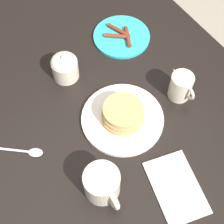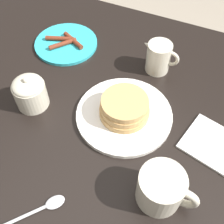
# 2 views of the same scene
# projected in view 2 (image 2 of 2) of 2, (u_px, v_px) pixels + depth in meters

# --- Properties ---
(ground_plane) EXTENTS (8.00, 8.00, 0.00)m
(ground_plane) POSITION_uv_depth(u_px,v_px,m) (111.00, 209.00, 1.33)
(ground_plane) COLOR gray
(dining_table) EXTENTS (1.51, 0.90, 0.77)m
(dining_table) POSITION_uv_depth(u_px,v_px,m) (110.00, 137.00, 0.81)
(dining_table) COLOR black
(dining_table) RESTS_ON ground_plane
(pancake_plate) EXTENTS (0.24, 0.24, 0.06)m
(pancake_plate) POSITION_uv_depth(u_px,v_px,m) (124.00, 111.00, 0.70)
(pancake_plate) COLOR white
(pancake_plate) RESTS_ON dining_table
(side_plate_bacon) EXTENTS (0.19, 0.19, 0.02)m
(side_plate_bacon) POSITION_uv_depth(u_px,v_px,m) (66.00, 43.00, 0.87)
(side_plate_bacon) COLOR #2DADBC
(side_plate_bacon) RESTS_ON dining_table
(coffee_mug) EXTENTS (0.13, 0.09, 0.09)m
(coffee_mug) POSITION_uv_depth(u_px,v_px,m) (162.00, 189.00, 0.55)
(coffee_mug) COLOR beige
(coffee_mug) RESTS_ON dining_table
(creamer_pitcher) EXTENTS (0.11, 0.07, 0.09)m
(creamer_pitcher) POSITION_uv_depth(u_px,v_px,m) (158.00, 57.00, 0.78)
(creamer_pitcher) COLOR beige
(creamer_pitcher) RESTS_ON dining_table
(sugar_bowl) EXTENTS (0.08, 0.08, 0.10)m
(sugar_bowl) POSITION_uv_depth(u_px,v_px,m) (30.00, 92.00, 0.70)
(sugar_bowl) COLOR beige
(sugar_bowl) RESTS_ON dining_table
(napkin) EXTENTS (0.21, 0.16, 0.01)m
(napkin) POSITION_uv_depth(u_px,v_px,m) (223.00, 150.00, 0.65)
(napkin) COLOR white
(napkin) RESTS_ON dining_table
(spoon) EXTENTS (0.11, 0.12, 0.01)m
(spoon) POSITION_uv_depth(u_px,v_px,m) (43.00, 208.00, 0.57)
(spoon) COLOR silver
(spoon) RESTS_ON dining_table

